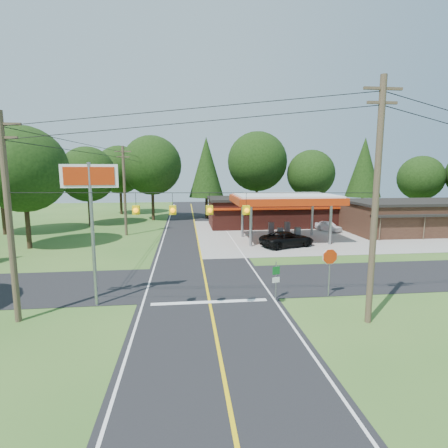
{
  "coord_description": "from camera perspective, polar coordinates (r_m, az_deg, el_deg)",
  "views": [
    {
      "loc": [
        -1.27,
        -22.23,
        7.32
      ],
      "look_at": [
        2.0,
        7.0,
        2.8
      ],
      "focal_mm": 28.0,
      "sensor_mm": 36.0,
      "label": 1
    }
  ],
  "objects": [
    {
      "name": "utility_pole_north",
      "position": [
        57.53,
        -11.66,
        6.0
      ],
      "size": [
        0.3,
        0.3,
        9.5
      ],
      "color": "#473828",
      "rests_on": "ground"
    },
    {
      "name": "utility_pole_near_right",
      "position": [
        17.63,
        23.52,
        3.58
      ],
      "size": [
        1.8,
        0.3,
        11.5
      ],
      "color": "#473828",
      "rests_on": "ground"
    },
    {
      "name": "lane_center_yellow",
      "position": [
        23.43,
        -3.0,
        -9.41
      ],
      "size": [
        0.15,
        110.0,
        0.0
      ],
      "primitive_type": "cube",
      "color": "yellow",
      "rests_on": "main_highway"
    },
    {
      "name": "cross_road",
      "position": [
        23.44,
        -3.0,
        -9.44
      ],
      "size": [
        70.0,
        7.0,
        0.02
      ],
      "primitive_type": "cube",
      "color": "black",
      "rests_on": "ground"
    },
    {
      "name": "utility_pole_far_left",
      "position": [
        40.85,
        -15.93,
        5.43
      ],
      "size": [
        1.8,
        0.3,
        10.0
      ],
      "color": "#473828",
      "rests_on": "ground"
    },
    {
      "name": "gas_canopy",
      "position": [
        36.83,
        9.86,
        3.85
      ],
      "size": [
        10.6,
        7.4,
        4.88
      ],
      "color": "gray",
      "rests_on": "ground"
    },
    {
      "name": "main_highway",
      "position": [
        23.44,
        -3.0,
        -9.45
      ],
      "size": [
        8.0,
        120.0,
        0.02
      ],
      "primitive_type": "cube",
      "color": "black",
      "rests_on": "ground"
    },
    {
      "name": "sedan_car",
      "position": [
        44.2,
        16.67,
        -0.36
      ],
      "size": [
        4.67,
        4.67,
        1.23
      ],
      "primitive_type": "imported",
      "rotation": [
        0.0,
        0.0,
        0.37
      ],
      "color": "white",
      "rests_on": "ground"
    },
    {
      "name": "convenience_store",
      "position": [
        46.91,
        7.57,
        2.05
      ],
      "size": [
        16.4,
        7.55,
        3.8
      ],
      "color": "#4E1D16",
      "rests_on": "ground"
    },
    {
      "name": "overhead_beacons",
      "position": [
        16.27,
        -5.43,
        4.79
      ],
      "size": [
        17.04,
        2.04,
        1.03
      ],
      "color": "black",
      "rests_on": "ground"
    },
    {
      "name": "treeline_backdrop",
      "position": [
        46.29,
        -3.84,
        8.93
      ],
      "size": [
        70.27,
        51.59,
        13.3
      ],
      "color": "#332316",
      "rests_on": "ground"
    },
    {
      "name": "octagonal_stop_sign",
      "position": [
        21.18,
        16.9,
        -5.67
      ],
      "size": [
        0.99,
        0.15,
        2.9
      ],
      "color": "gray",
      "rests_on": "ground"
    },
    {
      "name": "suv_car",
      "position": [
        34.32,
        10.29,
        -2.45
      ],
      "size": [
        6.79,
        6.79,
        1.49
      ],
      "primitive_type": "imported",
      "rotation": [
        0.0,
        0.0,
        1.9
      ],
      "color": "black",
      "rests_on": "ground"
    },
    {
      "name": "strip_building",
      "position": [
        48.44,
        30.86,
        1.09
      ],
      "size": [
        20.4,
        8.75,
        3.8
      ],
      "color": "#351E15",
      "rests_on": "ground"
    },
    {
      "name": "utility_pole_near_left",
      "position": [
        19.21,
        -31.7,
        1.09
      ],
      "size": [
        1.8,
        0.3,
        10.0
      ],
      "color": "#473828",
      "rests_on": "ground"
    },
    {
      "name": "ground",
      "position": [
        23.44,
        -3.0,
        -9.47
      ],
      "size": [
        120.0,
        120.0,
        0.0
      ],
      "primitive_type": "plane",
      "color": "#2E5C20",
      "rests_on": "ground"
    },
    {
      "name": "route_sign_post",
      "position": [
        20.29,
        8.48,
        -8.55
      ],
      "size": [
        0.45,
        0.15,
        2.22
      ],
      "color": "gray",
      "rests_on": "ground"
    },
    {
      "name": "big_stop_sign",
      "position": [
        19.58,
        -20.95,
        3.87
      ],
      "size": [
        2.87,
        0.35,
        7.74
      ],
      "color": "gray",
      "rests_on": "ground"
    }
  ]
}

